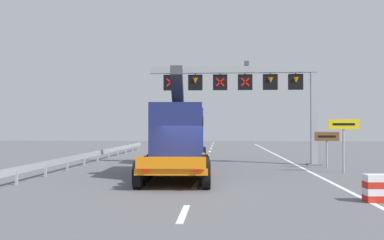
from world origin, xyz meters
name	(u,v)px	position (x,y,z in m)	size (l,w,h in m)	color
ground	(188,185)	(0.00, 0.00, 0.00)	(112.00, 112.00, 0.00)	#5B5B60
lane_markings	(209,153)	(0.30, 21.78, 0.01)	(0.20, 58.17, 0.01)	silver
edge_line_right	(291,162)	(6.20, 12.00, 0.01)	(0.20, 63.00, 0.01)	silver
overhead_lane_gantry	(252,85)	(3.39, 10.05, 5.18)	(11.03, 0.90, 6.70)	#9EA0A5
heavy_haul_truck_orange	(181,135)	(-0.89, 6.18, 1.99)	(3.58, 14.15, 5.30)	orange
exit_sign_yellow	(344,132)	(7.93, 5.48, 2.18)	(1.62, 0.15, 2.85)	#9EA0A5
tourist_info_sign_brown	(327,141)	(7.64, 7.93, 1.63)	(1.43, 0.15, 2.15)	#9EA0A5
crash_barrier_striped	(380,188)	(6.55, -3.66, 0.45)	(1.04, 0.58, 0.90)	red
guardrail_left	(103,153)	(-7.25, 13.16, 0.56)	(0.13, 30.32, 0.76)	#999EA3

